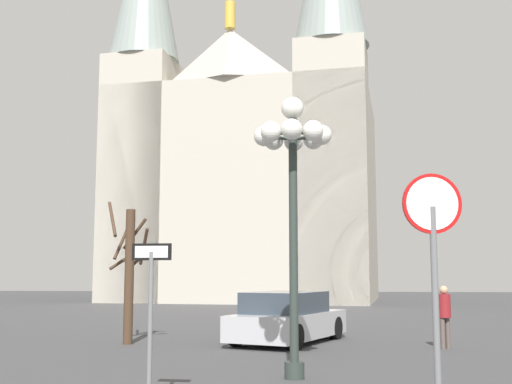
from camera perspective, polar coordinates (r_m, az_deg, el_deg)
The scene contains 7 objects.
cathedral at distance 45.09m, azimuth -0.87°, elevation 2.35°, with size 19.00×15.93×30.20m.
stop_sign at distance 7.87m, azimuth 15.57°, elevation -5.24°, with size 0.72×0.17×3.07m.
one_way_arrow_sign at distance 9.40m, azimuth -9.38°, elevation -9.86°, with size 0.59×0.07×2.31m.
street_lamp at distance 11.99m, azimuth 3.31°, elevation 2.54°, with size 1.47×1.47×5.20m.
bare_tree at distance 17.80m, azimuth -11.24°, elevation -6.81°, with size 1.35×1.35×3.86m.
parked_car_near_silver at distance 17.83m, azimuth 2.83°, elevation -11.21°, with size 3.29×4.64×1.38m.
pedestrian_walking at distance 17.02m, azimuth 16.45°, elevation -10.13°, with size 0.32×0.32×1.57m.
Camera 1 is at (1.45, -6.11, 1.89)m, focal length 44.86 mm.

